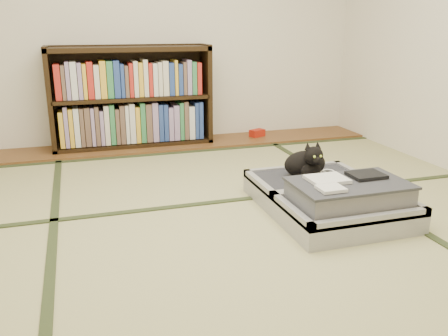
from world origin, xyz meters
name	(u,v)px	position (x,y,z in m)	size (l,w,h in m)	color
floor	(234,227)	(0.00, 0.00, 0.00)	(4.50, 4.50, 0.00)	tan
wood_strip	(168,145)	(0.00, 2.00, 0.01)	(4.00, 0.50, 0.02)	brown
red_item	(257,133)	(0.93, 2.03, 0.06)	(0.15, 0.09, 0.07)	#AB1C0D
tatami_borders	(211,197)	(0.00, 0.49, 0.00)	(4.00, 4.50, 0.01)	#2D381E
bookcase	(132,99)	(-0.31, 2.07, 0.45)	(1.48, 0.34, 0.95)	black
suitcase	(330,198)	(0.63, 0.02, 0.10)	(0.74, 0.99, 0.29)	#9F9FA3
cat	(307,163)	(0.61, 0.31, 0.24)	(0.33, 0.33, 0.27)	black
cable_coil	(328,172)	(0.79, 0.34, 0.15)	(0.10, 0.10, 0.02)	white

